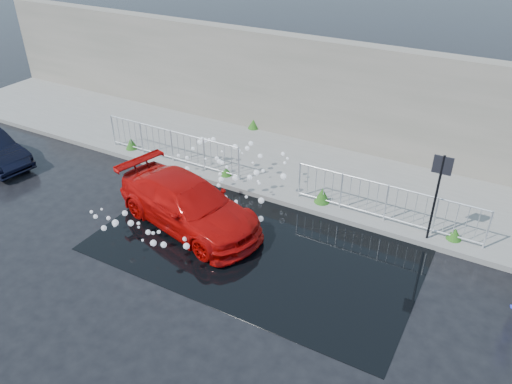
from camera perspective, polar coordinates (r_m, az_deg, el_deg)
ground at (r=12.31m, az=-3.95°, el=-7.67°), size 90.00×90.00×0.00m
pavement at (r=15.96m, az=5.75°, el=2.46°), size 30.00×4.00×0.15m
curb at (r=14.38m, az=2.48°, el=-0.86°), size 30.00×0.25×0.16m
retaining_wall at (r=17.08m, az=9.16°, el=10.94°), size 30.00×0.60×3.50m
puddle at (r=12.77m, az=0.38°, el=-5.89°), size 8.00×5.00×0.01m
sign_post at (r=12.61m, az=20.12°, el=0.78°), size 0.45×0.06×2.50m
railing_left at (r=16.25m, az=-9.60°, el=5.34°), size 5.05×0.05×1.10m
railing_right at (r=13.48m, az=14.67°, el=-1.09°), size 5.05×0.05×1.10m
weeds at (r=15.49m, az=3.65°, el=2.69°), size 12.17×3.93×0.45m
water_spray at (r=14.03m, az=-4.96°, el=1.39°), size 3.61×5.57×1.03m
red_car at (r=13.24m, az=-7.75°, el=-1.37°), size 4.75×2.82×1.29m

